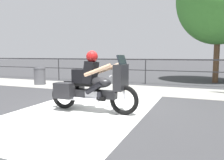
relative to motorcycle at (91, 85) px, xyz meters
The scene contains 6 objects.
ground_plane 0.83m from the motorcycle, 85.49° to the left, with size 120.00×120.00×0.00m, color #38383A.
sidewalk_band 3.93m from the motorcycle, 89.44° to the left, with size 44.00×2.40×0.01m, color #99968E.
crosswalk_band 0.77m from the motorcycle, 130.75° to the left, with size 3.16×6.00×0.01m, color silver.
fence_railing 5.73m from the motorcycle, 89.62° to the left, with size 36.00×0.05×1.24m.
motorcycle is the anchor object (origin of this frame).
trash_bin 5.91m from the motorcycle, 142.19° to the left, with size 0.56×0.56×0.82m.
Camera 1 is at (2.45, -5.30, 1.42)m, focal length 35.00 mm.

